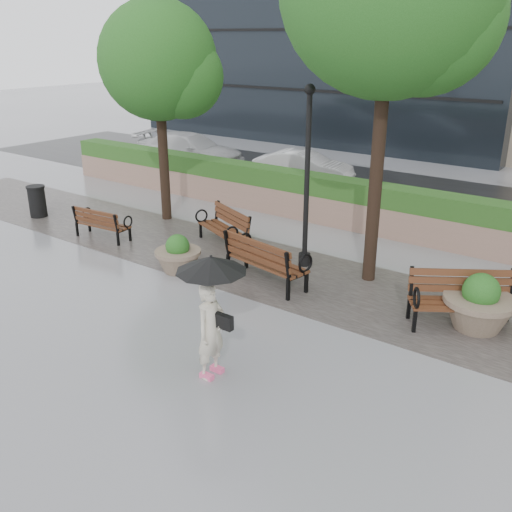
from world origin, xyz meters
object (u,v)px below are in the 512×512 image
Objects in this scene: bench_0 at (103,230)px; pedestrian at (211,305)px; trash_bin at (37,202)px; bench_1 at (224,235)px; lamppost at (307,190)px; planter_left at (178,257)px; planter_right at (479,308)px; car_left at (190,150)px; bench_2 at (266,270)px; bench_3 at (463,311)px; car_right at (304,167)px.

bench_0 is 0.81× the size of pedestrian.
trash_bin is at bearing -8.25° from bench_0.
bench_1 is 0.46× the size of lamppost.
lamppost is at bearing 14.44° from pedestrian.
bench_1 is 1.78× the size of planter_left.
bench_0 is at bearing -175.32° from planter_right.
planter_right is (6.41, 1.25, 0.08)m from planter_left.
bench_0 is 1.26× the size of planter_right.
car_left is 15.85m from pedestrian.
trash_bin is (-3.17, 0.18, 0.20)m from bench_0.
bench_1 is 6.28m from trash_bin.
lamppost reaches higher than car_left.
planter_right reaches higher than planter_left.
bench_1 is 0.91× the size of bench_2.
bench_2 is (5.26, 0.15, 0.06)m from bench_0.
bench_3 reaches higher than bench_1.
trash_bin is (-8.43, 0.03, 0.13)m from bench_2.
planter_right is (6.67, -0.72, 0.15)m from bench_1.
car_right is at bearing 103.50° from planter_left.
lamppost reaches higher than bench_2.
car_left is at bearing 152.03° from planter_right.
bench_2 is (2.30, -1.36, 0.03)m from bench_1.
bench_1 is 1.45× the size of planter_right.
bench_0 is at bearing -163.70° from lamppost.
pedestrian reaches higher than trash_bin.
bench_0 is at bearing 171.80° from planter_left.
car_right is (1.07, 8.46, 0.35)m from bench_0.
bench_1 is 2.11× the size of trash_bin.
bench_0 is 0.80× the size of bench_3.
bench_3 is at bearing -128.62° from car_left.
bench_2 is at bearing -165.23° from car_right.
planter_right reaches higher than bench_0.
pedestrian is (1.28, -4.87, -0.60)m from lamppost.
pedestrian is (9.84, -3.47, 0.78)m from trash_bin.
bench_3 is (6.42, -0.82, 0.03)m from bench_1.
planter_right reaches higher than bench_3.
pedestrian is at bearing -19.43° from trash_bin.
car_right is at bearing -102.31° from bench_0.
car_right is (-2.14, 8.92, 0.25)m from planter_left.
car_right is (4.25, 8.28, 0.15)m from trash_bin.
car_right is at bearing 128.03° from bench_1.
trash_bin reaches higher than planter_left.
bench_2 is 0.50× the size of lamppost.
planter_left is at bearing -148.99° from car_left.
car_right is (-1.88, 6.95, 0.32)m from bench_1.
bench_2 is 1.97× the size of planter_left.
bench_0 is at bearing -162.34° from car_left.
bench_1 is at bearing -176.80° from car_right.
car_left is (-13.89, 7.38, 0.26)m from planter_right.
car_left is at bearing -67.51° from bench_0.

